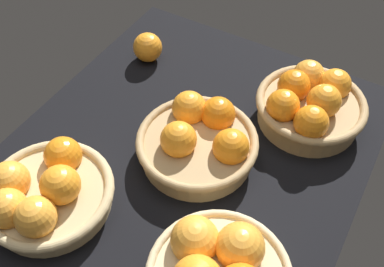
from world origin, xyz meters
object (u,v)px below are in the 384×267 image
object	(u,v)px
basket_far_left	(310,104)
loose_orange_front_gap	(148,47)
basket_near_right	(45,193)
basket_center	(199,140)

from	to	relation	value
basket_far_left	loose_orange_front_gap	world-z (taller)	basket_far_left
basket_far_left	loose_orange_front_gap	size ratio (longest dim) A/B	3.29
basket_near_right	basket_far_left	size ratio (longest dim) A/B	1.02
basket_far_left	loose_orange_front_gap	distance (cm)	42.65
basket_near_right	loose_orange_front_gap	distance (cm)	46.69
basket_near_right	basket_center	bearing A→B (deg)	143.95
basket_center	basket_near_right	bearing A→B (deg)	-36.05
basket_near_right	basket_center	world-z (taller)	basket_near_right
basket_near_right	basket_far_left	xyz separation A→B (cm)	(-46.52, 35.01, 0.77)
loose_orange_front_gap	basket_near_right	bearing A→B (deg)	9.40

